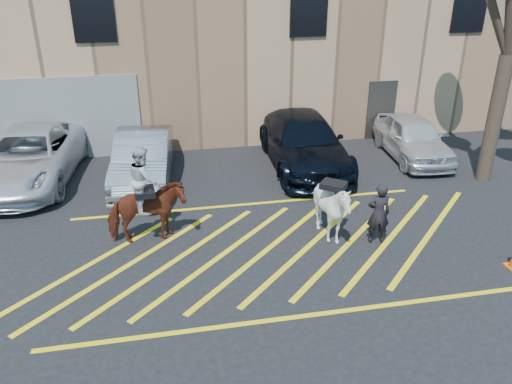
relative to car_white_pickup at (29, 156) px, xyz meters
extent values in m
plane|color=black|center=(6.23, -5.17, -0.80)|extent=(90.00, 90.00, 0.00)
imported|color=silver|center=(0.00, 0.00, 0.00)|extent=(3.19, 5.96, 1.59)
imported|color=gray|center=(3.42, -0.73, -0.04)|extent=(1.98, 4.72, 1.52)
imported|color=black|center=(8.58, -0.36, 0.03)|extent=(2.53, 5.75, 1.64)
imported|color=silver|center=(12.46, -0.38, -0.08)|extent=(2.08, 4.34, 1.43)
imported|color=black|center=(8.91, -5.58, -0.04)|extent=(0.60, 0.44, 1.52)
cube|color=tan|center=(6.23, 6.83, 2.70)|extent=(32.00, 10.00, 7.00)
cube|color=black|center=(2.23, 1.79, 3.80)|extent=(1.30, 0.08, 1.50)
cube|color=black|center=(9.23, 1.79, 3.80)|extent=(1.30, 0.08, 1.50)
cube|color=black|center=(15.23, 1.79, 3.80)|extent=(1.30, 0.08, 1.50)
cube|color=#38332D|center=(12.23, 1.79, 0.30)|extent=(1.10, 0.08, 2.20)
cube|color=yellow|center=(2.03, -5.47, -0.79)|extent=(4.20, 4.20, 0.01)
cube|color=yellow|center=(3.08, -5.47, -0.79)|extent=(4.20, 4.20, 0.01)
cube|color=yellow|center=(4.13, -5.47, -0.79)|extent=(4.20, 4.20, 0.01)
cube|color=yellow|center=(5.18, -5.47, -0.79)|extent=(4.20, 4.20, 0.01)
cube|color=yellow|center=(6.23, -5.47, -0.79)|extent=(4.20, 4.20, 0.01)
cube|color=yellow|center=(7.28, -5.47, -0.79)|extent=(4.20, 4.20, 0.01)
cube|color=yellow|center=(8.33, -5.47, -0.79)|extent=(4.20, 4.20, 0.01)
cube|color=yellow|center=(9.38, -5.47, -0.79)|extent=(4.20, 4.20, 0.01)
cube|color=yellow|center=(10.43, -5.47, -0.79)|extent=(4.20, 4.20, 0.01)
cube|color=yellow|center=(6.23, -2.97, -0.79)|extent=(9.50, 0.12, 0.01)
cube|color=yellow|center=(6.23, -7.97, -0.79)|extent=(9.50, 0.12, 0.01)
imported|color=maroon|center=(3.52, -4.48, -0.02)|extent=(1.90, 1.00, 1.54)
imported|color=#A9ACB4|center=(3.52, -4.48, 0.83)|extent=(0.67, 0.82, 1.57)
cube|color=black|center=(3.52, -4.48, 0.51)|extent=(0.51, 0.60, 0.14)
imported|color=silver|center=(7.87, -5.23, 0.01)|extent=(1.92, 1.95, 1.61)
cube|color=black|center=(7.87, -5.23, 0.64)|extent=(0.72, 0.71, 0.14)
cylinder|color=#423128|center=(13.78, -2.62, 1.10)|extent=(0.44, 0.44, 3.80)
cylinder|color=#423128|center=(13.70, -1.76, 4.01)|extent=(0.33, 1.88, 2.34)
cylinder|color=#433628|center=(13.17, -2.62, 4.05)|extent=(1.40, 0.20, 2.39)
cylinder|color=#443129|center=(13.30, -2.89, 4.41)|extent=(1.16, 0.77, 3.11)
camera|label=1|loc=(4.02, -15.32, 5.36)|focal=35.00mm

